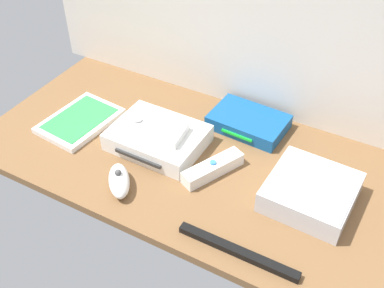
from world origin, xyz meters
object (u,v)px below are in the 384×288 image
game_console (158,138)px  game_case (80,121)px  remote_classic_pad (154,128)px  mini_computer (311,191)px  remote_wand (213,168)px  network_router (248,122)px  remote_nunchuk (119,181)px  sensor_bar (238,251)px

game_console → game_case: (-21.43, -2.22, -1.44)cm
remote_classic_pad → mini_computer: bearing=-4.2°
remote_wand → network_router: bearing=114.5°
game_case → remote_nunchuk: bearing=-26.4°
game_console → mini_computer: (36.71, 0.25, 0.44)cm
remote_nunchuk → sensor_bar: remote_nunchuk is taller
game_case → remote_wand: bearing=5.4°
mini_computer → sensor_bar: mini_computer is taller
game_case → remote_wand: remote_wand is taller
network_router → remote_wand: size_ratio=1.25×
remote_nunchuk → remote_classic_pad: (-0.67, 14.94, 3.37)cm
game_case → network_router: network_router is taller
network_router → remote_wand: same height
game_case → remote_wand: size_ratio=1.36×
game_case → remote_nunchuk: remote_nunchuk is taller
mini_computer → remote_classic_pad: (-37.12, -1.04, 2.77)cm
remote_wand → remote_nunchuk: size_ratio=1.42×
mini_computer → network_router: bearing=142.3°
game_case → remote_nunchuk: (21.69, -13.51, 1.28)cm
mini_computer → remote_nunchuk: (-36.45, -15.98, -0.60)cm
remote_nunchuk → sensor_bar: (29.08, -3.49, -1.34)cm
remote_wand → remote_classic_pad: size_ratio=0.99×
game_console → network_router: (15.85, 16.39, -0.50)cm
network_router → game_case: bearing=-150.3°
game_case → sensor_bar: size_ratio=0.84×
game_case → network_router: 41.68cm
game_case → sensor_bar: game_case is taller
game_case → remote_classic_pad: bearing=9.5°
game_console → sensor_bar: size_ratio=0.88×
remote_classic_pad → game_case: bearing=178.1°
sensor_bar → mini_computer: bearing=69.2°
mini_computer → remote_nunchuk: size_ratio=1.68×
game_console → game_case: size_ratio=1.05×
mini_computer → remote_nunchuk: 39.81cm
remote_nunchuk → sensor_bar: bearing=-46.3°
sensor_bar → remote_nunchuk: bearing=173.1°
remote_classic_pad → sensor_bar: size_ratio=0.63×
network_router → mini_computer: bearing=-34.6°
mini_computer → network_router: mini_computer is taller
sensor_bar → network_router: bearing=110.7°
network_router → remote_classic_pad: (-16.26, -17.18, 3.71)cm
game_console → remote_classic_pad: size_ratio=1.40×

